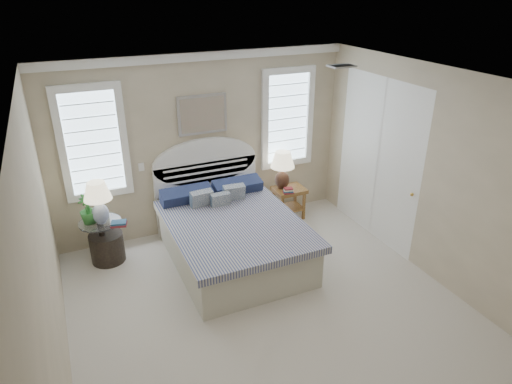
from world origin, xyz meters
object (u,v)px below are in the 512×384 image
object	(u,v)px
floor_pot	(107,247)
lamp_left	(98,198)
bed	(230,232)
side_table_left	(102,237)
lamp_right	(283,166)
nightstand_right	(289,196)

from	to	relation	value
floor_pot	lamp_left	distance (m)	0.79
bed	floor_pot	bearing A→B (deg)	159.64
floor_pot	lamp_left	world-z (taller)	lamp_left
bed	side_table_left	bearing A→B (deg)	160.26
bed	lamp_left	bearing A→B (deg)	161.02
floor_pot	lamp_left	size ratio (longest dim) A/B	0.77
floor_pot	lamp_right	xyz separation A→B (m)	(2.81, 0.17, 0.70)
side_table_left	nightstand_right	distance (m)	2.95
lamp_right	floor_pot	bearing A→B (deg)	-176.64
bed	lamp_left	size ratio (longest dim) A/B	3.81
floor_pot	nightstand_right	bearing A→B (deg)	1.89
side_table_left	floor_pot	size ratio (longest dim) A/B	1.37
lamp_left	lamp_right	xyz separation A→B (m)	(2.83, 0.20, -0.08)
side_table_left	bed	bearing A→B (deg)	-19.74
bed	side_table_left	xyz separation A→B (m)	(-1.65, 0.59, 0.00)
bed	nightstand_right	xyz separation A→B (m)	(1.30, 0.69, 0.00)
bed	side_table_left	world-z (taller)	bed
side_table_left	floor_pot	world-z (taller)	side_table_left
lamp_right	side_table_left	bearing A→B (deg)	-176.61
side_table_left	floor_pot	bearing A→B (deg)	5.32
side_table_left	nightstand_right	world-z (taller)	side_table_left
lamp_right	lamp_left	bearing A→B (deg)	-175.92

